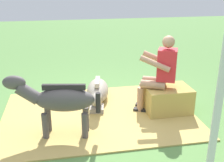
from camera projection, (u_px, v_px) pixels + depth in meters
ground_plane at (108, 118)px, 4.62m from camera, size 24.00×24.00×0.00m
hay_patch at (98, 114)px, 4.72m from camera, size 3.17×2.28×0.02m
hay_bale at (167, 100)px, 4.76m from camera, size 0.76×0.55×0.45m
person_seated at (160, 71)px, 4.60m from camera, size 0.72×0.59×1.33m
pony_standing at (58, 100)px, 3.92m from camera, size 1.34×0.46×0.93m
pony_lying at (98, 92)px, 5.19m from camera, size 0.55×1.36×0.42m
soda_bottle at (180, 95)px, 5.22m from camera, size 0.07×0.07×0.27m
tent_pole_left at (218, 106)px, 2.04m from camera, size 0.06×0.06×2.58m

